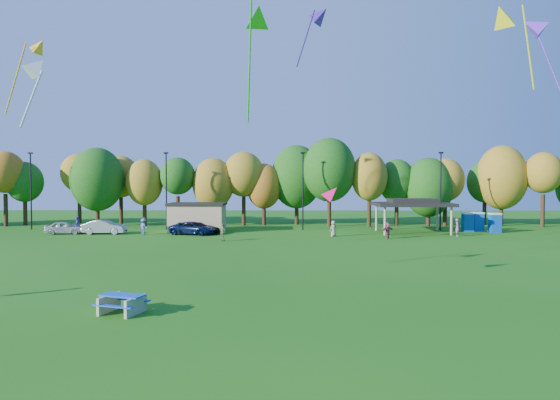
{
  "coord_description": "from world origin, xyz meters",
  "views": [
    {
      "loc": [
        0.23,
        -18.16,
        5.62
      ],
      "look_at": [
        -0.14,
        6.0,
        4.74
      ],
      "focal_mm": 32.0,
      "sensor_mm": 36.0,
      "label": 1
    }
  ],
  "objects_px": {
    "porta_potties": "(480,222)",
    "car_d": "(199,228)",
    "picnic_table": "(122,302)",
    "car_a": "(65,228)",
    "car_b": "(104,227)",
    "car_c": "(193,228)"
  },
  "relations": [
    {
      "from": "porta_potties",
      "to": "car_d",
      "type": "height_order",
      "value": "porta_potties"
    },
    {
      "from": "porta_potties",
      "to": "car_d",
      "type": "xyz_separation_m",
      "value": [
        -31.16,
        -3.1,
        -0.44
      ]
    },
    {
      "from": "picnic_table",
      "to": "car_d",
      "type": "relative_size",
      "value": 0.5
    },
    {
      "from": "picnic_table",
      "to": "car_a",
      "type": "height_order",
      "value": "car_a"
    },
    {
      "from": "car_b",
      "to": "picnic_table",
      "type": "bearing_deg",
      "value": -160.55
    },
    {
      "from": "car_c",
      "to": "car_d",
      "type": "relative_size",
      "value": 1.1
    },
    {
      "from": "porta_potties",
      "to": "picnic_table",
      "type": "relative_size",
      "value": 1.67
    },
    {
      "from": "car_d",
      "to": "car_b",
      "type": "bearing_deg",
      "value": 78.86
    },
    {
      "from": "porta_potties",
      "to": "car_a",
      "type": "bearing_deg",
      "value": -176.11
    },
    {
      "from": "porta_potties",
      "to": "car_d",
      "type": "bearing_deg",
      "value": -174.31
    },
    {
      "from": "car_a",
      "to": "picnic_table",
      "type": "bearing_deg",
      "value": -158.2
    },
    {
      "from": "picnic_table",
      "to": "car_d",
      "type": "xyz_separation_m",
      "value": [
        -2.43,
        32.16,
        0.18
      ]
    },
    {
      "from": "picnic_table",
      "to": "car_c",
      "type": "height_order",
      "value": "car_c"
    },
    {
      "from": "car_d",
      "to": "car_c",
      "type": "bearing_deg",
      "value": 108.73
    },
    {
      "from": "picnic_table",
      "to": "car_a",
      "type": "relative_size",
      "value": 0.56
    },
    {
      "from": "car_a",
      "to": "car_b",
      "type": "distance_m",
      "value": 4.29
    },
    {
      "from": "car_c",
      "to": "car_b",
      "type": "bearing_deg",
      "value": 104.29
    },
    {
      "from": "picnic_table",
      "to": "car_d",
      "type": "distance_m",
      "value": 32.25
    },
    {
      "from": "porta_potties",
      "to": "car_a",
      "type": "distance_m",
      "value": 45.8
    },
    {
      "from": "porta_potties",
      "to": "car_d",
      "type": "distance_m",
      "value": 31.32
    },
    {
      "from": "porta_potties",
      "to": "car_a",
      "type": "height_order",
      "value": "porta_potties"
    },
    {
      "from": "porta_potties",
      "to": "picnic_table",
      "type": "distance_m",
      "value": 45.49
    }
  ]
}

